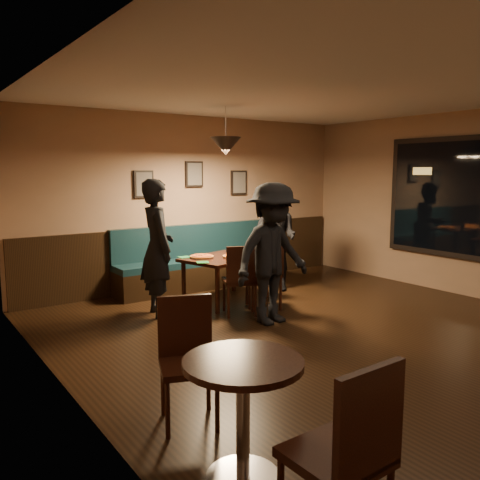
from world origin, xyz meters
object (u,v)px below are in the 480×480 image
(chair_near_left, at_px, (239,279))
(diner_left, at_px, (157,248))
(soda_glass, at_px, (270,249))
(diner_right, at_px, (274,238))
(diner_front, at_px, (272,254))
(cafe_chair_far, at_px, (189,363))
(dining_table, at_px, (226,279))
(chair_near_right, at_px, (263,271))
(tabasco_bottle, at_px, (261,250))
(cafe_table, at_px, (243,421))
(booth_bench, at_px, (203,257))
(cafe_chair_near, at_px, (335,452))

(chair_near_left, xyz_separation_m, diner_left, (-0.90, 0.59, 0.43))
(chair_near_left, xyz_separation_m, soda_glass, (0.81, 0.35, 0.28))
(diner_right, bearing_deg, diner_left, -98.38)
(diner_right, bearing_deg, diner_front, -54.28)
(diner_front, relative_size, cafe_chair_far, 1.85)
(diner_right, relative_size, soda_glass, 10.14)
(dining_table, distance_m, chair_near_right, 0.65)
(diner_front, xyz_separation_m, cafe_chair_far, (-2.11, -1.61, -0.41))
(dining_table, distance_m, soda_glass, 0.78)
(diner_right, bearing_deg, dining_table, -94.97)
(soda_glass, bearing_deg, diner_front, -127.59)
(cafe_chair_far, bearing_deg, diner_left, -90.17)
(tabasco_bottle, distance_m, cafe_table, 4.54)
(diner_left, distance_m, soda_glass, 1.73)
(diner_left, bearing_deg, diner_front, -128.85)
(diner_front, bearing_deg, diner_right, 44.71)
(cafe_table, height_order, cafe_chair_far, cafe_chair_far)
(chair_near_left, bearing_deg, chair_near_right, 31.59)
(dining_table, bearing_deg, booth_bench, 63.56)
(chair_near_left, bearing_deg, cafe_table, -101.05)
(diner_right, bearing_deg, cafe_chair_far, -61.77)
(diner_left, relative_size, diner_right, 1.08)
(diner_right, distance_m, cafe_chair_near, 5.56)
(soda_glass, relative_size, tabasco_bottle, 1.44)
(chair_near_right, distance_m, cafe_chair_near, 4.47)
(soda_glass, bearing_deg, diner_left, 171.91)
(chair_near_left, xyz_separation_m, diner_front, (0.11, -0.56, 0.41))
(diner_left, distance_m, cafe_table, 3.78)
(soda_glass, xyz_separation_m, tabasco_bottle, (-0.02, 0.20, -0.03))
(diner_right, bearing_deg, chair_near_left, -71.42)
(soda_glass, bearing_deg, dining_table, 153.52)
(dining_table, bearing_deg, diner_right, -5.76)
(diner_front, height_order, cafe_table, diner_front)
(diner_front, bearing_deg, dining_table, 79.73)
(booth_bench, bearing_deg, cafe_chair_near, -114.60)
(cafe_chair_far, bearing_deg, diner_front, -121.13)
(dining_table, bearing_deg, cafe_chair_far, -143.23)
(diner_left, xyz_separation_m, cafe_chair_near, (-1.10, -4.26, -0.39))
(dining_table, relative_size, soda_glass, 7.65)
(diner_left, bearing_deg, cafe_chair_far, 168.08)
(chair_near_left, bearing_deg, dining_table, 95.24)
(diner_left, height_order, cafe_chair_near, diner_left)
(soda_glass, relative_size, cafe_chair_near, 0.16)
(chair_near_left, xyz_separation_m, cafe_chair_far, (-2.00, -2.17, 0.00))
(diner_left, relative_size, cafe_chair_near, 1.77)
(dining_table, bearing_deg, soda_glass, -41.48)
(diner_right, height_order, cafe_chair_near, diner_right)
(booth_bench, bearing_deg, diner_front, -97.93)
(dining_table, distance_m, cafe_table, 4.28)
(booth_bench, bearing_deg, cafe_chair_far, -122.53)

